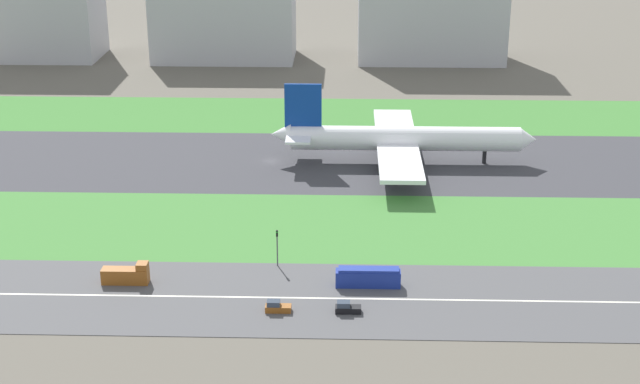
% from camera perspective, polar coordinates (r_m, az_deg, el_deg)
% --- Properties ---
extents(ground_plane, '(800.00, 800.00, 0.00)m').
position_cam_1_polar(ground_plane, '(232.34, -3.00, 1.87)').
color(ground_plane, '#5B564C').
extents(runway, '(280.00, 46.00, 0.10)m').
position_cam_1_polar(runway, '(232.33, -3.00, 1.88)').
color(runway, '#38383D').
rests_on(runway, ground_plane).
extents(grass_median_north, '(280.00, 36.00, 0.10)m').
position_cam_1_polar(grass_median_north, '(271.29, -2.32, 4.72)').
color(grass_median_north, '#3D7A33').
rests_on(grass_median_north, ground_plane).
extents(grass_median_south, '(280.00, 36.00, 0.10)m').
position_cam_1_polar(grass_median_south, '(194.20, -3.94, -2.07)').
color(grass_median_south, '#427F38').
rests_on(grass_median_south, ground_plane).
extents(highway, '(280.00, 28.00, 0.10)m').
position_cam_1_polar(highway, '(165.40, -4.98, -6.41)').
color(highway, '#4C4C4F').
rests_on(highway, ground_plane).
extents(highway_centerline, '(266.00, 0.50, 0.01)m').
position_cam_1_polar(highway_centerline, '(165.38, -4.98, -6.40)').
color(highway_centerline, silver).
rests_on(highway_centerline, highway).
extents(airliner, '(65.00, 56.00, 19.70)m').
position_cam_1_polar(airliner, '(230.00, 4.80, 3.26)').
color(airliner, white).
rests_on(airliner, runway).
extents(car_1, '(4.40, 1.80, 2.00)m').
position_cam_1_polar(car_1, '(159.53, 1.65, -7.07)').
color(car_1, black).
rests_on(car_1, highway).
extents(truck_0, '(8.40, 2.50, 4.00)m').
position_cam_1_polar(truck_0, '(172.61, -11.70, -4.97)').
color(truck_0, brown).
rests_on(truck_0, highway).
extents(car_2, '(4.40, 1.80, 2.00)m').
position_cam_1_polar(car_2, '(159.94, -2.64, -7.01)').
color(car_2, brown).
rests_on(car_2, highway).
extents(bus_1, '(11.60, 2.50, 3.50)m').
position_cam_1_polar(bus_1, '(168.08, 2.95, -5.21)').
color(bus_1, navy).
rests_on(bus_1, highway).
extents(traffic_light, '(0.36, 0.50, 7.20)m').
position_cam_1_polar(traffic_light, '(174.66, -2.63, -3.26)').
color(traffic_light, '#4C4C51').
rests_on(traffic_light, highway).
extents(hangar_building, '(49.96, 27.15, 32.77)m').
position_cam_1_polar(hangar_building, '(340.94, -5.87, 10.81)').
color(hangar_building, '#B2B2B7').
rests_on(hangar_building, ground_plane).
extents(office_tower, '(51.58, 25.39, 40.74)m').
position_cam_1_polar(office_tower, '(338.73, 6.83, 11.39)').
color(office_tower, '#B2B2B7').
rests_on(office_tower, ground_plane).
extents(fuel_tank_west, '(18.27, 18.27, 14.02)m').
position_cam_1_polar(fuel_tank_west, '(386.09, -4.34, 10.63)').
color(fuel_tank_west, silver).
rests_on(fuel_tank_west, ground_plane).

